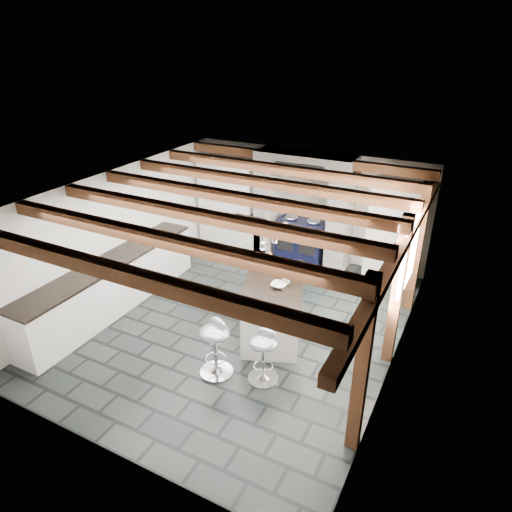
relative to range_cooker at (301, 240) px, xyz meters
The scene contains 6 objects.
ground 2.72m from the range_cooker, 90.00° to the right, with size 6.00×6.00×0.00m, color black.
room_shell 1.52m from the range_cooker, 115.80° to the right, with size 6.00×6.03×6.00m.
range_cooker is the anchor object (origin of this frame).
kitchen_island 2.66m from the range_cooker, 77.62° to the right, with size 1.49×1.96×1.15m.
bar_stool_near 3.87m from the range_cooker, 75.39° to the right, with size 0.44×0.44×0.81m.
bar_stool_far 3.94m from the range_cooker, 85.31° to the right, with size 0.54×0.54×0.88m.
Camera 1 is at (3.19, -5.58, 4.39)m, focal length 32.00 mm.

